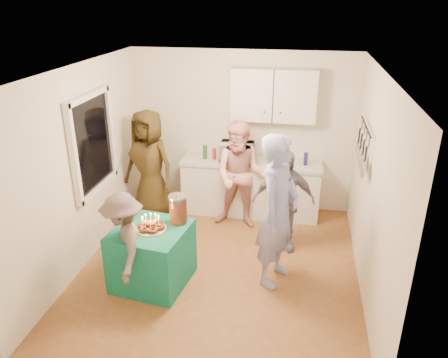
% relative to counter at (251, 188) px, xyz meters
% --- Properties ---
extents(floor, '(4.00, 4.00, 0.00)m').
position_rel_counter_xyz_m(floor, '(-0.20, -1.70, -0.43)').
color(floor, brown).
rests_on(floor, ground).
extents(ceiling, '(4.00, 4.00, 0.00)m').
position_rel_counter_xyz_m(ceiling, '(-0.20, -1.70, 2.17)').
color(ceiling, white).
rests_on(ceiling, floor).
extents(back_wall, '(3.60, 3.60, 0.00)m').
position_rel_counter_xyz_m(back_wall, '(-0.20, 0.30, 0.87)').
color(back_wall, silver).
rests_on(back_wall, floor).
extents(left_wall, '(4.00, 4.00, 0.00)m').
position_rel_counter_xyz_m(left_wall, '(-2.00, -1.70, 0.87)').
color(left_wall, silver).
rests_on(left_wall, floor).
extents(right_wall, '(4.00, 4.00, 0.00)m').
position_rel_counter_xyz_m(right_wall, '(1.60, -1.70, 0.87)').
color(right_wall, silver).
rests_on(right_wall, floor).
extents(window_night, '(0.04, 1.00, 1.20)m').
position_rel_counter_xyz_m(window_night, '(-1.97, -1.40, 1.12)').
color(window_night, black).
rests_on(window_night, left_wall).
extents(counter, '(2.20, 0.58, 0.86)m').
position_rel_counter_xyz_m(counter, '(0.00, 0.00, 0.00)').
color(counter, white).
rests_on(counter, floor).
extents(countertop, '(2.24, 0.62, 0.05)m').
position_rel_counter_xyz_m(countertop, '(0.00, -0.00, 0.46)').
color(countertop, beige).
rests_on(countertop, counter).
extents(upper_cabinet, '(1.30, 0.30, 0.80)m').
position_rel_counter_xyz_m(upper_cabinet, '(0.30, 0.15, 1.52)').
color(upper_cabinet, white).
rests_on(upper_cabinet, back_wall).
extents(pot_rack, '(0.12, 1.00, 0.60)m').
position_rel_counter_xyz_m(pot_rack, '(1.52, -1.00, 1.17)').
color(pot_rack, black).
rests_on(pot_rack, right_wall).
extents(microwave, '(0.53, 0.36, 0.29)m').
position_rel_counter_xyz_m(microwave, '(-0.24, 0.00, 0.63)').
color(microwave, white).
rests_on(microwave, countertop).
extents(party_table, '(0.96, 0.96, 0.76)m').
position_rel_counter_xyz_m(party_table, '(-0.97, -2.12, -0.05)').
color(party_table, '#106D54').
rests_on(party_table, floor).
extents(donut_cake, '(0.38, 0.38, 0.18)m').
position_rel_counter_xyz_m(donut_cake, '(-0.95, -2.12, 0.42)').
color(donut_cake, '#381C0C').
rests_on(donut_cake, party_table).
extents(punch_jar, '(0.22, 0.22, 0.34)m').
position_rel_counter_xyz_m(punch_jar, '(-0.67, -1.89, 0.50)').
color(punch_jar, '#B6300E').
rests_on(punch_jar, party_table).
extents(man_birthday, '(0.67, 0.82, 1.93)m').
position_rel_counter_xyz_m(man_birthday, '(0.54, -1.79, 0.54)').
color(man_birthday, '#929CD4').
rests_on(man_birthday, floor).
extents(woman_back_left, '(1.00, 0.79, 1.78)m').
position_rel_counter_xyz_m(woman_back_left, '(-1.56, -0.42, 0.46)').
color(woman_back_left, brown).
rests_on(woman_back_left, floor).
extents(woman_back_center, '(0.87, 0.70, 1.68)m').
position_rel_counter_xyz_m(woman_back_center, '(-0.11, -0.47, 0.41)').
color(woman_back_center, '#E4777B').
rests_on(woman_back_center, floor).
extents(woman_back_right, '(0.91, 0.49, 1.48)m').
position_rel_counter_xyz_m(woman_back_right, '(0.57, -1.01, 0.31)').
color(woman_back_right, '#120F34').
rests_on(woman_back_right, floor).
extents(child_near_left, '(0.82, 0.98, 1.32)m').
position_rel_counter_xyz_m(child_near_left, '(-1.20, -2.38, 0.23)').
color(child_near_left, '#584746').
rests_on(child_near_left, floor).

